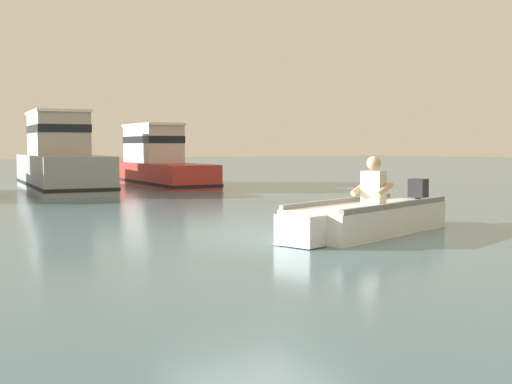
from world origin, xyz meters
TOP-DOWN VIEW (x-y plane):
  - ground_plane at (0.00, 0.00)m, footprint 120.00×120.00m
  - rowboat_with_person at (1.43, -0.91)m, footprint 3.69×1.88m
  - moored_boat_grey at (0.60, 11.71)m, footprint 2.85×6.71m
  - moored_boat_red at (4.15, 12.39)m, footprint 2.29×6.96m

SIDE VIEW (x-z plane):
  - ground_plane at x=0.00m, z-range 0.00..0.00m
  - rowboat_with_person at x=1.43m, z-range -0.34..0.85m
  - moored_boat_red at x=4.15m, z-range -0.29..1.83m
  - moored_boat_grey at x=0.60m, z-range -0.32..2.11m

